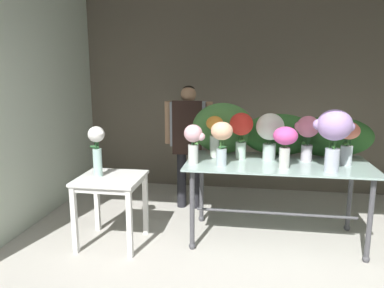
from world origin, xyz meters
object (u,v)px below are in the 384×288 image
at_px(vase_coral_stock, 347,138).
at_px(vase_blush_dahlias, 193,140).
at_px(side_table_white, 111,186).
at_px(vase_rosy_snapdragons, 307,132).
at_px(vase_lilac_anemones, 334,131).
at_px(display_table_glass, 277,174).
at_px(vase_white_roses_tall, 97,147).
at_px(florist, 188,134).
at_px(vase_fuchsia_roses, 285,141).
at_px(vase_sunset_tulips, 215,133).
at_px(vase_scarlet_carnations, 242,129).
at_px(vase_peach_ranunculus, 222,137).
at_px(vase_ivory_hydrangea, 270,131).

bearing_deg(vase_coral_stock, vase_blush_dahlias, -173.54).
relative_size(side_table_white, vase_rosy_snapdragons, 1.52).
bearing_deg(vase_lilac_anemones, display_table_glass, 148.00).
relative_size(vase_coral_stock, vase_white_roses_tall, 0.85).
relative_size(florist, vase_fuchsia_roses, 3.94).
bearing_deg(vase_sunset_tulips, display_table_glass, -12.45).
height_order(florist, vase_scarlet_carnations, florist).
height_order(side_table_white, florist, florist).
bearing_deg(vase_sunset_tulips, vase_rosy_snapdragons, -2.96).
xyz_separation_m(vase_coral_stock, vase_lilac_anemones, (-0.19, -0.29, 0.11)).
bearing_deg(vase_rosy_snapdragons, vase_fuchsia_roses, -127.60).
xyz_separation_m(vase_fuchsia_roses, vase_lilac_anemones, (0.43, -0.07, 0.12)).
distance_m(display_table_glass, vase_sunset_tulips, 0.80).
height_order(vase_scarlet_carnations, vase_blush_dahlias, vase_scarlet_carnations).
relative_size(vase_peach_ranunculus, vase_blush_dahlias, 1.10).
bearing_deg(side_table_white, vase_lilac_anemones, 1.42).
bearing_deg(vase_lilac_anemones, side_table_white, -178.58).
height_order(vase_lilac_anemones, vase_scarlet_carnations, vase_lilac_anemones).
height_order(vase_fuchsia_roses, vase_white_roses_tall, vase_fuchsia_roses).
xyz_separation_m(display_table_glass, vase_coral_stock, (0.67, -0.01, 0.41)).
bearing_deg(vase_white_roses_tall, side_table_white, 0.12).
distance_m(vase_coral_stock, vase_fuchsia_roses, 0.66).
distance_m(display_table_glass, side_table_white, 1.74).
relative_size(side_table_white, florist, 0.45).
bearing_deg(vase_scarlet_carnations, vase_fuchsia_roses, -36.35).
xyz_separation_m(vase_coral_stock, vase_sunset_tulips, (-1.34, 0.16, -0.01)).
height_order(display_table_glass, vase_coral_stock, vase_coral_stock).
bearing_deg(vase_rosy_snapdragons, florist, 153.14).
relative_size(vase_peach_ranunculus, vase_white_roses_tall, 0.85).
height_order(vase_lilac_anemones, vase_sunset_tulips, vase_lilac_anemones).
height_order(vase_peach_ranunculus, vase_lilac_anemones, vase_lilac_anemones).
relative_size(display_table_glass, vase_ivory_hydrangea, 3.76).
xyz_separation_m(side_table_white, vase_sunset_tulips, (1.03, 0.50, 0.51)).
distance_m(florist, vase_scarlet_carnations, 1.01).
distance_m(vase_peach_ranunculus, vase_fuchsia_roses, 0.62).
height_order(vase_coral_stock, vase_sunset_tulips, vase_sunset_tulips).
distance_m(display_table_glass, florist, 1.37).
distance_m(vase_coral_stock, vase_lilac_anemones, 0.36).
bearing_deg(vase_lilac_anemones, vase_coral_stock, 55.79).
distance_m(display_table_glass, vase_white_roses_tall, 1.89).
height_order(vase_rosy_snapdragons, vase_white_roses_tall, vase_rosy_snapdragons).
distance_m(vase_rosy_snapdragons, vase_lilac_anemones, 0.44).
distance_m(florist, vase_white_roses_tall, 1.37).
relative_size(florist, vase_blush_dahlias, 3.99).
relative_size(side_table_white, vase_lilac_anemones, 1.23).
xyz_separation_m(florist, vase_white_roses_tall, (-0.76, -1.15, 0.04)).
distance_m(vase_ivory_hydrangea, vase_sunset_tulips, 0.60).
bearing_deg(vase_ivory_hydrangea, vase_blush_dahlias, -161.38).
xyz_separation_m(vase_ivory_hydrangea, vase_blush_dahlias, (-0.78, -0.26, -0.07)).
relative_size(florist, vase_peach_ranunculus, 3.63).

